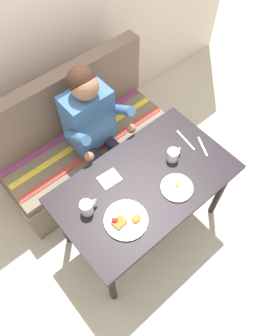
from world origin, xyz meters
The scene contains 12 objects.
ground_plane centered at (0.00, 0.00, 0.00)m, with size 8.00×8.00×0.00m, color beige.
back_wall centered at (0.00, 1.27, 1.30)m, with size 4.40×0.10×2.60m, color beige.
table centered at (0.00, 0.00, 0.65)m, with size 1.20×0.70×0.73m.
couch centered at (0.00, 0.76, 0.33)m, with size 1.44×0.56×1.00m.
person centered at (0.03, 0.59, 0.74)m, with size 0.45×0.61×1.21m.
plate_breakfast centered at (-0.28, -0.12, 0.74)m, with size 0.27×0.27×0.05m.
plate_eggs centered at (0.12, -0.17, 0.74)m, with size 0.21×0.21×0.04m.
coffee_mug centered at (0.26, 0.02, 0.77)m, with size 0.12×0.08×0.09m.
coffee_mug_second centered at (-0.41, 0.08, 0.78)m, with size 0.12×0.08×0.10m.
napkin centered at (-0.16, 0.17, 0.73)m, with size 0.14×0.11×0.01m, color silver.
fork centered at (0.49, -0.05, 0.73)m, with size 0.01×0.17×0.01m, color silver.
knife centered at (0.44, 0.07, 0.73)m, with size 0.01×0.20×0.01m, color silver.
Camera 1 is at (-0.76, -0.73, 2.57)m, focal length 34.53 mm.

